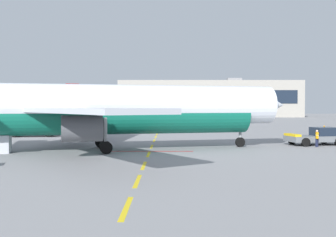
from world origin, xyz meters
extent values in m
plane|color=gray|center=(40.00, 40.00, 0.00)|extent=(400.00, 400.00, 0.00)
cube|color=yellow|center=(18.00, 1.11, 0.00)|extent=(0.24, 4.00, 0.01)
cube|color=yellow|center=(18.00, 7.07, 0.00)|extent=(0.24, 4.00, 0.01)
cube|color=yellow|center=(18.00, 12.91, 0.00)|extent=(0.24, 4.00, 0.01)
cube|color=yellow|center=(18.00, 19.69, 0.00)|extent=(0.24, 4.00, 0.01)
cube|color=yellow|center=(18.00, 26.51, 0.00)|extent=(0.24, 4.00, 0.01)
cube|color=yellow|center=(18.00, 34.00, 0.00)|extent=(0.24, 4.00, 0.01)
cube|color=yellow|center=(18.00, 40.17, 0.00)|extent=(0.24, 4.00, 0.01)
cube|color=yellow|center=(18.00, 45.86, 0.00)|extent=(0.24, 4.00, 0.01)
cube|color=yellow|center=(18.00, 51.41, 0.00)|extent=(0.24, 4.00, 0.01)
cube|color=yellow|center=(18.00, 57.62, 0.00)|extent=(0.24, 4.00, 0.01)
cube|color=yellow|center=(18.00, 63.19, 0.00)|extent=(0.24, 4.00, 0.01)
cube|color=yellow|center=(18.00, 70.56, 0.00)|extent=(0.24, 4.00, 0.01)
cube|color=yellow|center=(18.00, 76.21, 0.00)|extent=(0.24, 4.00, 0.01)
cube|color=yellow|center=(18.00, 83.40, 0.00)|extent=(0.24, 4.00, 0.01)
cube|color=#B21414|center=(18.00, 22.00, 0.00)|extent=(8.00, 0.40, 0.01)
cylinder|color=silver|center=(15.53, 23.18, 4.30)|extent=(30.11, 11.08, 3.80)
cylinder|color=#0F604C|center=(15.53, 23.18, 3.26)|extent=(24.61, 9.41, 3.50)
cone|color=silver|center=(30.11, 26.88, 4.30)|extent=(4.31, 4.47, 3.72)
cube|color=#192333|center=(29.10, 26.62, 4.97)|extent=(2.25, 3.16, 0.60)
cube|color=#B7BCC6|center=(9.58, 30.44, 3.83)|extent=(6.28, 17.36, 0.36)
cube|color=#B7BCC6|center=(13.76, 13.96, 3.83)|extent=(13.39, 16.82, 0.36)
cylinder|color=#4C4F54|center=(10.18, 27.50, 2.38)|extent=(3.62, 2.82, 2.10)
cylinder|color=black|center=(11.73, 27.89, 2.38)|extent=(0.56, 1.76, 1.79)
cylinder|color=#4C4F54|center=(12.88, 16.83, 2.38)|extent=(3.62, 2.82, 2.10)
cylinder|color=black|center=(14.43, 17.23, 2.38)|extent=(0.56, 1.76, 1.79)
cylinder|color=gray|center=(27.06, 26.10, 1.83)|extent=(0.28, 0.28, 2.67)
cylinder|color=black|center=(27.06, 26.10, 0.50)|extent=(1.03, 0.51, 0.99)
cylinder|color=gray|center=(12.95, 25.21, 1.86)|extent=(0.28, 0.28, 2.61)
cylinder|color=black|center=(12.86, 25.55, 0.55)|extent=(1.15, 0.61, 1.10)
cylinder|color=black|center=(13.03, 24.87, 0.55)|extent=(1.15, 0.61, 1.10)
cylinder|color=gray|center=(14.23, 20.17, 1.86)|extent=(0.28, 0.28, 2.61)
cylinder|color=black|center=(14.14, 20.51, 0.55)|extent=(1.15, 0.61, 1.10)
cylinder|color=black|center=(14.31, 19.83, 0.55)|extent=(1.15, 0.61, 1.10)
cube|color=slate|center=(35.49, 28.24, 0.70)|extent=(6.43, 3.91, 0.60)
cube|color=#192333|center=(36.55, 28.45, 1.45)|extent=(2.77, 2.55, 0.90)
cube|color=yellow|center=(32.90, 27.73, 1.12)|extent=(1.17, 2.61, 0.24)
sphere|color=orange|center=(36.55, 28.45, 2.00)|extent=(0.16, 0.16, 0.16)
cylinder|color=black|center=(33.88, 26.50, 0.45)|extent=(0.96, 0.57, 0.90)
cylinder|color=black|center=(33.34, 29.25, 0.45)|extent=(0.96, 0.57, 0.90)
cylinder|color=black|center=(37.11, 29.99, 0.45)|extent=(0.96, 0.57, 0.90)
cylinder|color=white|center=(-22.69, 107.07, 4.04)|extent=(28.02, 12.17, 3.57)
cylinder|color=maroon|center=(-22.69, 107.07, 3.06)|extent=(22.92, 10.27, 3.29)
cone|color=white|center=(-8.61, 111.66, 4.49)|extent=(4.70, 4.11, 3.04)
cube|color=maroon|center=(-10.17, 111.15, 8.65)|extent=(4.04, 1.60, 5.64)
cube|color=white|center=(-8.61, 108.49, 4.76)|extent=(4.73, 6.65, 0.23)
cube|color=white|center=(-10.48, 114.22, 4.76)|extent=(4.73, 6.65, 0.23)
cube|color=#B7BCC6|center=(-16.66, 100.63, 3.60)|extent=(4.86, 16.08, 0.34)
cube|color=#B7BCC6|center=(-21.61, 115.83, 3.60)|extent=(13.29, 15.45, 0.34)
cylinder|color=#4C4F54|center=(-17.40, 103.36, 2.23)|extent=(3.47, 2.81, 1.97)
cylinder|color=black|center=(-18.83, 102.89, 2.23)|extent=(0.63, 1.63, 1.68)
cylinder|color=#4C4F54|center=(-20.60, 113.19, 2.23)|extent=(3.47, 2.81, 1.97)
cylinder|color=black|center=(-22.03, 112.73, 2.23)|extent=(0.63, 1.63, 1.68)
cylinder|color=gray|center=(-20.14, 105.33, 1.74)|extent=(0.26, 0.26, 2.45)
cylinder|color=black|center=(-20.04, 105.02, 0.52)|extent=(1.09, 0.63, 1.03)
cylinder|color=black|center=(-20.24, 105.64, 0.52)|extent=(1.09, 0.63, 1.03)
cylinder|color=gray|center=(-21.66, 109.98, 1.74)|extent=(0.26, 0.26, 2.45)
cylinder|color=black|center=(-21.55, 109.67, 0.52)|extent=(1.09, 0.63, 1.03)
cylinder|color=black|center=(-21.76, 110.29, 0.52)|extent=(1.09, 0.63, 1.03)
cube|color=black|center=(1.05, 40.69, 0.74)|extent=(7.20, 3.05, 0.60)
cube|color=silver|center=(-1.25, 40.48, 1.59)|extent=(2.59, 2.52, 1.10)
cube|color=#192333|center=(-2.39, 40.37, 1.69)|extent=(0.24, 1.92, 0.64)
cube|color=#B7BCC6|center=(2.03, 40.79, 2.09)|extent=(4.97, 2.84, 2.10)
cylinder|color=black|center=(-1.07, 39.29, 0.48)|extent=(0.98, 0.37, 0.96)
cylinder|color=black|center=(-1.29, 41.68, 0.48)|extent=(0.98, 0.37, 0.96)
cylinder|color=black|center=(3.39, 39.71, 0.48)|extent=(0.98, 0.37, 0.96)
cylinder|color=black|center=(3.17, 42.10, 0.48)|extent=(0.98, 0.37, 0.96)
cylinder|color=#191E38|center=(34.78, 25.93, 0.43)|extent=(0.16, 0.16, 0.87)
cylinder|color=#191E38|center=(34.97, 26.07, 0.43)|extent=(0.16, 0.16, 0.87)
cube|color=orange|center=(34.87, 26.00, 1.19)|extent=(0.31, 0.54, 0.65)
cube|color=silver|center=(34.87, 26.00, 1.23)|extent=(0.32, 0.55, 0.06)
sphere|color=beige|center=(34.87, 26.00, 1.64)|extent=(0.23, 0.23, 0.23)
cylinder|color=orange|center=(34.78, 25.71, 1.23)|extent=(0.09, 0.09, 0.59)
cylinder|color=orange|center=(34.97, 26.29, 1.23)|extent=(0.09, 0.09, 0.59)
cube|color=#B7BCC6|center=(4.87, 20.60, 0.80)|extent=(1.88, 1.85, 1.60)
cube|color=silver|center=(4.87, 20.60, 0.80)|extent=(1.59, 0.36, 1.36)
cube|color=#9E998E|center=(36.91, 158.68, 7.44)|extent=(74.63, 26.20, 14.89)
cube|color=#192333|center=(36.91, 145.53, 8.19)|extent=(68.66, 0.12, 5.36)
cube|color=gray|center=(48.11, 158.68, 15.69)|extent=(6.00, 5.00, 1.60)
camera|label=1|loc=(19.68, -15.04, 4.07)|focal=43.17mm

